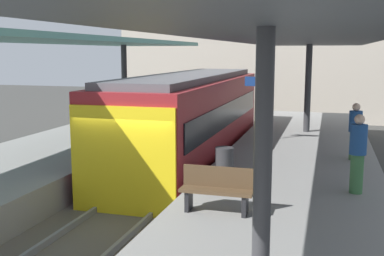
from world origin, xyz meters
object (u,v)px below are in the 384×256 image
platform_sign (258,94)px  passenger_mid_platform (355,131)px  passenger_near_bench (358,152)px  litter_bin (224,164)px  commuter_train (190,120)px  platform_bench (217,188)px

platform_sign → passenger_mid_platform: platform_sign is taller
passenger_near_bench → litter_bin: bearing=176.0°
commuter_train → passenger_mid_platform: 5.57m
platform_bench → platform_sign: bearing=92.8°
commuter_train → platform_sign: 2.48m
commuter_train → platform_bench: commuter_train is taller
platform_sign → passenger_mid_platform: size_ratio=1.36×
litter_bin → passenger_mid_platform: size_ratio=0.49×
commuter_train → litter_bin: size_ratio=14.14×
platform_bench → platform_sign: 7.69m
commuter_train → litter_bin: commuter_train is taller
platform_bench → passenger_mid_platform: size_ratio=0.86×
platform_bench → passenger_mid_platform: bearing=63.4°
commuter_train → platform_bench: 7.51m
commuter_train → litter_bin: 5.31m
litter_bin → passenger_near_bench: size_ratio=0.46×
platform_bench → passenger_near_bench: 3.35m
commuter_train → litter_bin: bearing=-64.7°
litter_bin → passenger_near_bench: bearing=-4.0°
commuter_train → passenger_near_bench: commuter_train is taller
platform_sign → commuter_train: bearing=-166.1°
platform_sign → passenger_near_bench: size_ratio=1.28×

